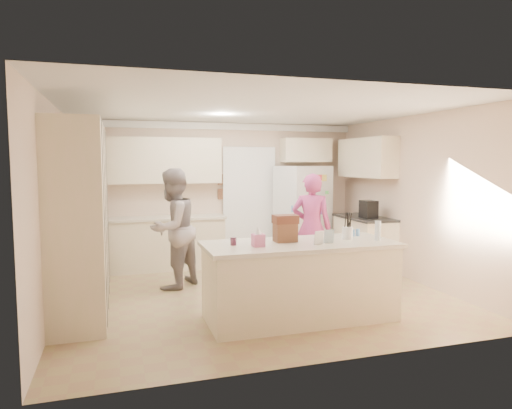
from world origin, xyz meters
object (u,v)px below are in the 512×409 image
object	(u,v)px
dollhouse_body	(285,233)
teen_girl	(311,227)
utensil_crock	(347,233)
refrigerator	(303,213)
island_base	(300,283)
teen_boy	(173,229)
coffee_maker	(369,209)
tissue_box	(258,240)

from	to	relation	value
dollhouse_body	teen_girl	size ratio (longest dim) A/B	0.15
utensil_crock	teen_girl	bearing A→B (deg)	82.43
refrigerator	dollhouse_body	xyz separation A→B (m)	(-1.47, -2.95, 0.14)
island_base	dollhouse_body	size ratio (longest dim) A/B	8.46
refrigerator	teen_boy	xyz separation A→B (m)	(-2.60, -1.22, -0.01)
dollhouse_body	teen_boy	xyz separation A→B (m)	(-1.13, 1.73, -0.14)
island_base	utensil_crock	distance (m)	0.86
teen_boy	dollhouse_body	bearing A→B (deg)	78.70
coffee_maker	refrigerator	bearing A→B (deg)	122.29
coffee_maker	teen_boy	xyz separation A→B (m)	(-3.33, -0.07, -0.18)
coffee_maker	teen_girl	world-z (taller)	teen_girl
teen_boy	teen_girl	world-z (taller)	teen_boy
teen_boy	island_base	bearing A→B (deg)	80.52
tissue_box	teen_girl	size ratio (longest dim) A/B	0.08
refrigerator	teen_girl	distance (m)	1.54
refrigerator	teen_boy	world-z (taller)	refrigerator
coffee_maker	teen_girl	xyz separation A→B (m)	(-1.20, -0.31, -0.22)
coffee_maker	dollhouse_body	xyz separation A→B (m)	(-2.20, -1.80, -0.03)
island_base	dollhouse_body	distance (m)	0.62
utensil_crock	dollhouse_body	world-z (taller)	dollhouse_body
teen_girl	dollhouse_body	bearing A→B (deg)	85.34
tissue_box	dollhouse_body	size ratio (longest dim) A/B	0.54
refrigerator	dollhouse_body	bearing A→B (deg)	-135.10
coffee_maker	teen_boy	bearing A→B (deg)	-178.79
tissue_box	teen_boy	world-z (taller)	teen_boy
island_base	teen_boy	xyz separation A→B (m)	(-1.28, 1.83, 0.45)
teen_boy	teen_girl	size ratio (longest dim) A/B	1.05
tissue_box	dollhouse_body	distance (m)	0.45
coffee_maker	utensil_crock	xyz separation A→B (m)	(-1.40, -1.85, -0.07)
refrigerator	tissue_box	distance (m)	3.67
refrigerator	utensil_crock	xyz separation A→B (m)	(-0.67, -3.00, 0.10)
refrigerator	utensil_crock	size ratio (longest dim) A/B	12.00
coffee_maker	dollhouse_body	world-z (taller)	coffee_maker
coffee_maker	dollhouse_body	distance (m)	2.84
utensil_crock	dollhouse_body	xyz separation A→B (m)	(-0.80, 0.05, 0.04)
coffee_maker	utensil_crock	size ratio (longest dim) A/B	2.00
dollhouse_body	refrigerator	bearing A→B (deg)	63.52
teen_boy	teen_girl	xyz separation A→B (m)	(2.13, -0.24, -0.04)
island_base	teen_girl	world-z (taller)	teen_girl
tissue_box	teen_girl	distance (m)	2.20
coffee_maker	island_base	world-z (taller)	coffee_maker
utensil_crock	teen_girl	world-z (taller)	teen_girl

